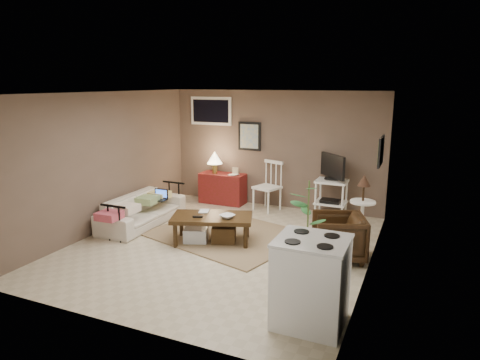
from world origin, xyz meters
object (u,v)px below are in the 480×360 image
at_px(stove, 311,282).
at_px(tv_stand, 332,185).
at_px(coffee_table, 212,227).
at_px(red_console, 222,185).
at_px(sofa, 142,205).
at_px(spindle_chair, 268,188).
at_px(side_table, 363,200).
at_px(potted_plant, 307,231).
at_px(armchair, 338,235).

bearing_deg(stove, tv_stand, 98.73).
xyz_separation_m(coffee_table, red_console, (-0.88, 2.20, 0.12)).
xyz_separation_m(sofa, red_console, (0.70, 1.88, 0.03)).
xyz_separation_m(spindle_chair, tv_stand, (1.29, 0.01, 0.18)).
xyz_separation_m(sofa, side_table, (3.79, 0.80, 0.32)).
xyz_separation_m(red_console, stove, (2.95, -3.89, 0.10)).
relative_size(spindle_chair, potted_plant, 0.71).
bearing_deg(red_console, potted_plant, -48.96).
xyz_separation_m(coffee_table, sofa, (-1.59, 0.32, 0.09)).
relative_size(spindle_chair, armchair, 1.36).
height_order(sofa, red_console, red_console).
relative_size(sofa, side_table, 1.68).
xyz_separation_m(sofa, potted_plant, (3.40, -1.21, 0.39)).
bearing_deg(stove, side_table, 87.27).
height_order(tv_stand, side_table, tv_stand).
bearing_deg(stove, armchair, 92.00).
bearing_deg(sofa, spindle_chair, -45.17).
xyz_separation_m(tv_stand, armchair, (0.52, -1.92, -0.28)).
relative_size(red_console, potted_plant, 0.79).
bearing_deg(stove, red_console, 127.19).
bearing_deg(sofa, potted_plant, -109.66).
relative_size(sofa, red_console, 1.65).
bearing_deg(tv_stand, red_console, 177.73).
bearing_deg(sofa, coffee_table, -101.33).
bearing_deg(tv_stand, potted_plant, -83.84).
distance_m(sofa, tv_stand, 3.57).
xyz_separation_m(coffee_table, stove, (2.07, -1.69, 0.21)).
xyz_separation_m(spindle_chair, stove, (1.87, -3.79, 0.01)).
bearing_deg(spindle_chair, sofa, -135.17).
bearing_deg(coffee_table, sofa, 168.67).
distance_m(coffee_table, stove, 2.68).
relative_size(red_console, tv_stand, 0.91).
distance_m(sofa, side_table, 3.89).
bearing_deg(armchair, red_console, -144.87).
bearing_deg(sofa, armchair, -92.22).
height_order(spindle_chair, potted_plant, potted_plant).
distance_m(coffee_table, side_table, 2.50).
bearing_deg(spindle_chair, armchair, -46.72).
distance_m(red_console, potted_plant, 4.12).
height_order(red_console, armchair, red_console).
xyz_separation_m(armchair, stove, (0.07, -1.87, 0.11)).
bearing_deg(spindle_chair, red_console, 174.60).
bearing_deg(tv_stand, stove, -81.27).
relative_size(side_table, stove, 1.13).
height_order(armchair, stove, stove).
distance_m(coffee_table, potted_plant, 2.07).
bearing_deg(side_table, armchair, -101.96).
xyz_separation_m(armchair, potted_plant, (-0.19, -1.07, 0.38)).
bearing_deg(spindle_chair, potted_plant, -61.70).
relative_size(armchair, potted_plant, 0.52).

